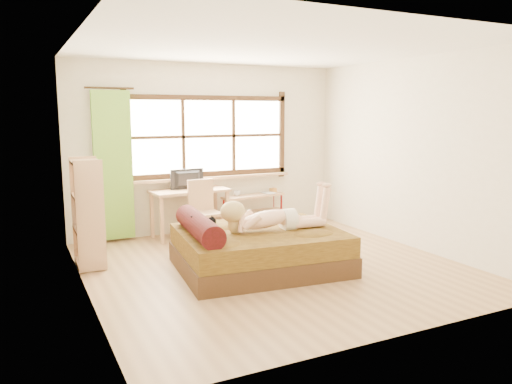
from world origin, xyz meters
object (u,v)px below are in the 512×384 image
kitten (202,225)px  chair (204,207)px  pipe_shelf (254,203)px  bed (256,248)px  desk (190,196)px  woman (272,206)px  bookshelf (88,212)px

kitten → chair: (0.57, 1.49, -0.09)m
pipe_shelf → bed: bearing=-124.6°
desk → chair: chair is taller
woman → kitten: 0.90m
bed → pipe_shelf: size_ratio=1.83×
kitten → bookshelf: size_ratio=0.22×
chair → woman: bearing=-84.3°
desk → pipe_shelf: size_ratio=1.07×
kitten → chair: bearing=74.6°
pipe_shelf → bookshelf: bookshelf is taller
desk → kitten: bearing=-109.1°
pipe_shelf → bookshelf: size_ratio=0.85×
chair → pipe_shelf: 1.19m
woman → desk: bearing=106.6°
woman → bookshelf: (-2.03, 1.10, -0.10)m
bed → kitten: bed is taller
woman → pipe_shelf: size_ratio=1.20×
bed → chair: bearing=99.2°
kitten → chair: 1.60m
woman → bookshelf: bookshelf is taller
bed → chair: 1.61m
bed → bookshelf: bearing=155.9°
desk → pipe_shelf: bearing=1.3°
desk → bookshelf: bearing=-155.7°
bed → desk: size_ratio=1.72×
chair → bed: bearing=-91.0°
bed → pipe_shelf: 2.30m
woman → bookshelf: size_ratio=1.01×
woman → kitten: (-0.87, 0.15, -0.18)m
bed → bookshelf: bookshelf is taller
chair → desk: bearing=99.7°
woman → chair: woman is taller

